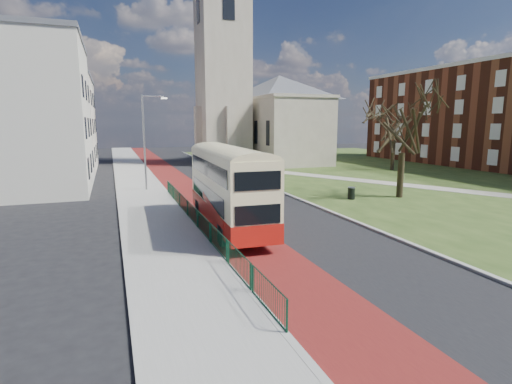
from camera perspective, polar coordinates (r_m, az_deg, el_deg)
name	(u,v)px	position (r m, az deg, el deg)	size (l,w,h in m)	color
ground	(274,244)	(19.61, 2.61, -7.43)	(160.00, 160.00, 0.00)	black
road_carriageway	(209,184)	(38.72, -6.74, 1.16)	(9.00, 120.00, 0.01)	black
bus_lane	(181,185)	(38.20, -10.68, 0.94)	(3.40, 120.00, 0.01)	#591414
pavement_west	(139,187)	(37.78, -16.38, 0.69)	(4.00, 120.00, 0.12)	gray
kerb_west	(161,186)	(37.95, -13.36, 0.87)	(0.25, 120.00, 0.13)	#999993
kerb_east	(247,178)	(41.87, -1.24, 1.96)	(0.25, 80.00, 0.13)	#999993
grass_green	(402,171)	(51.76, 20.14, 2.83)	(40.00, 80.00, 0.04)	#2C4418
footpath	(439,189)	(38.96, 24.67, 0.45)	(2.20, 36.00, 0.03)	#9E998C
pedestrian_railing	(197,219)	(22.33, -8.40, -3.90)	(0.07, 24.00, 1.12)	#0D3C26
gothic_church	(254,70)	(59.15, -0.30, 16.98)	(16.38, 18.00, 40.00)	#9E9280
brick_terrace	(507,115)	(60.16, 32.20, 9.28)	(10.30, 44.30, 13.50)	brown
street_block_near	(24,115)	(39.85, -30.24, 9.54)	(10.30, 14.30, 13.00)	beige
street_block_far	(50,123)	(55.68, -27.32, 8.73)	(10.30, 16.30, 11.50)	beige
streetlamp	(146,137)	(35.41, -15.45, 7.53)	(2.13, 0.18, 8.00)	gray
bus	(229,184)	(22.02, -3.94, 1.16)	(2.84, 10.57, 4.38)	#AD1710
winter_tree_near	(404,117)	(32.92, 20.41, 10.01)	(7.98, 7.98, 8.98)	black
winter_tree_far	(395,118)	(52.06, 19.23, 9.93)	(7.17, 7.17, 9.13)	#2E2417
litter_bin	(351,193)	(31.41, 13.46, -0.15)	(0.68, 0.68, 0.93)	black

